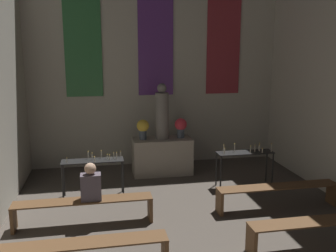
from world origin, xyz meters
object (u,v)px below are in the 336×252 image
(candle_rack_left, at_px, (93,166))
(flower_vase_left, at_px, (143,128))
(pew_third_left, at_px, (81,250))
(pew_back_left, at_px, (84,206))
(pew_third_right, at_px, (323,227))
(flower_vase_right, at_px, (181,126))
(statue, at_px, (162,114))
(altar, at_px, (162,156))
(person_seated, at_px, (91,184))
(candle_rack_right, at_px, (245,157))
(pew_back_right, at_px, (278,191))

(candle_rack_left, bearing_deg, flower_vase_left, 45.16)
(flower_vase_left, distance_m, pew_third_left, 4.41)
(pew_third_left, bearing_deg, pew_back_left, 90.00)
(pew_third_left, bearing_deg, candle_rack_left, 86.51)
(flower_vase_left, relative_size, pew_third_right, 0.20)
(flower_vase_right, bearing_deg, statue, -180.00)
(altar, relative_size, person_seated, 2.17)
(candle_rack_right, bearing_deg, person_seated, -159.06)
(altar, bearing_deg, pew_back_right, -53.67)
(statue, distance_m, pew_back_left, 3.40)
(altar, distance_m, statue, 1.10)
(candle_rack_left, relative_size, pew_third_left, 0.53)
(flower_vase_right, relative_size, candle_rack_right, 0.38)
(statue, distance_m, candle_rack_right, 2.29)
(pew_back_right, bearing_deg, altar, 126.33)
(pew_third_left, height_order, pew_back_left, same)
(statue, distance_m, candle_rack_left, 2.28)
(altar, bearing_deg, pew_back_left, -126.33)
(pew_third_left, height_order, pew_back_right, same)
(flower_vase_right, relative_size, person_seated, 0.74)
(pew_third_right, bearing_deg, candle_rack_right, 93.23)
(pew_third_left, relative_size, pew_back_right, 1.00)
(pew_back_left, height_order, pew_back_right, same)
(statue, xyz_separation_m, candle_rack_right, (1.72, -1.24, -0.86))
(statue, relative_size, pew_third_right, 0.56)
(altar, height_order, person_seated, person_seated)
(candle_rack_right, height_order, person_seated, person_seated)
(altar, distance_m, pew_third_right, 4.51)
(pew_third_right, xyz_separation_m, person_seated, (-3.62, 1.53, 0.42))
(altar, xyz_separation_m, pew_third_right, (1.88, -4.09, -0.10))
(flower_vase_left, height_order, candle_rack_left, flower_vase_left)
(person_seated, bearing_deg, altar, 55.82)
(altar, distance_m, flower_vase_left, 0.90)
(candle_rack_left, xyz_separation_m, pew_third_right, (3.59, -2.86, -0.33))
(pew_third_left, relative_size, person_seated, 3.62)
(person_seated, bearing_deg, pew_third_left, -95.38)
(pew_third_right, distance_m, person_seated, 3.96)
(pew_back_left, relative_size, pew_back_right, 1.00)
(pew_third_right, height_order, pew_back_left, same)
(altar, bearing_deg, person_seated, -124.18)
(pew_back_left, bearing_deg, pew_third_right, -22.11)
(candle_rack_right, height_order, pew_third_left, candle_rack_right)
(candle_rack_right, distance_m, pew_third_left, 4.61)
(altar, xyz_separation_m, pew_back_left, (-1.88, -2.56, -0.10))
(candle_rack_left, bearing_deg, altar, 35.84)
(pew_back_left, xyz_separation_m, person_seated, (0.14, -0.00, 0.42))
(altar, distance_m, candle_rack_right, 2.13)
(altar, distance_m, flower_vase_right, 0.90)
(candle_rack_left, distance_m, pew_back_right, 3.84)
(altar, distance_m, pew_back_left, 3.18)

